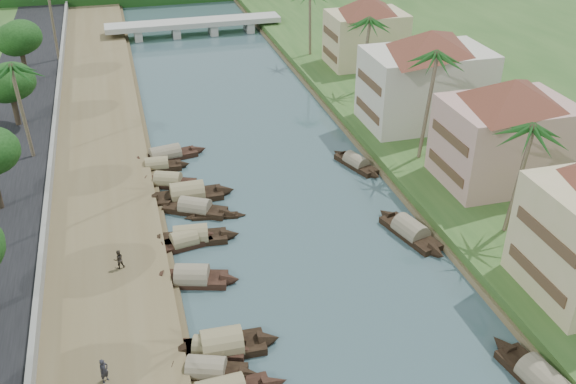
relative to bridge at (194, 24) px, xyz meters
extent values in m
plane|color=#385155|center=(0.00, -72.00, -1.72)|extent=(220.00, 220.00, 0.00)
cube|color=brown|center=(-16.00, -52.00, -1.32)|extent=(10.00, 180.00, 0.80)
cube|color=#2B4E1F|center=(19.00, -52.00, -1.12)|extent=(16.00, 180.00, 1.20)
cube|color=gray|center=(-20.20, -52.00, -0.37)|extent=(0.40, 180.00, 1.10)
cube|color=#A7A79D|center=(0.00, 0.00, 0.28)|extent=(28.00, 4.00, 0.80)
cube|color=#A7A79D|center=(-9.00, 0.00, -0.82)|extent=(1.20, 3.50, 1.80)
cube|color=#A7A79D|center=(-3.00, 0.00, -0.82)|extent=(1.20, 3.50, 1.80)
cube|color=#A7A79D|center=(3.00, 0.00, -0.82)|extent=(1.20, 3.50, 1.80)
cube|color=#A7A79D|center=(9.00, 0.00, -0.82)|extent=(1.20, 3.50, 1.80)
cube|color=#513925|center=(12.95, -74.00, 1.48)|extent=(0.10, 6.40, 0.90)
cube|color=#513925|center=(12.95, -74.00, 4.68)|extent=(0.10, 6.40, 0.90)
cube|color=tan|center=(20.00, -58.00, 3.23)|extent=(11.00, 8.00, 7.50)
pyramid|color=brown|center=(20.00, -58.00, 8.08)|extent=(14.11, 14.11, 2.20)
cube|color=#513925|center=(14.45, -58.00, 1.35)|extent=(0.10, 6.40, 0.90)
cube|color=#513925|center=(14.45, -58.00, 4.35)|extent=(0.10, 6.40, 0.90)
cube|color=beige|center=(19.00, -44.00, 3.48)|extent=(13.00, 8.00, 8.00)
pyramid|color=brown|center=(19.00, -44.00, 8.58)|extent=(15.59, 15.59, 2.20)
cube|color=#513925|center=(12.45, -44.00, 1.48)|extent=(0.10, 6.40, 0.90)
cube|color=#513925|center=(12.45, -44.00, 4.68)|extent=(0.10, 6.40, 0.90)
cube|color=#CEB58A|center=(20.00, -24.00, 2.98)|extent=(10.00, 7.00, 7.00)
pyramid|color=brown|center=(20.00, -24.00, 7.58)|extent=(12.62, 12.62, 2.20)
cube|color=#513925|center=(14.95, -24.00, 1.23)|extent=(0.10, 5.60, 0.90)
cube|color=#513925|center=(14.95, -24.00, 4.03)|extent=(0.10, 5.60, 0.90)
cone|color=black|center=(-6.03, -76.11, -1.44)|extent=(1.81, 1.78, 1.90)
cube|color=black|center=(-9.92, -74.07, -1.52)|extent=(5.29, 3.26, 0.70)
cone|color=black|center=(-7.29, -75.04, -1.44)|extent=(1.86, 1.86, 1.61)
cone|color=black|center=(-12.55, -73.10, -1.44)|extent=(1.86, 1.86, 1.61)
cylinder|color=gray|center=(-9.92, -74.07, -1.14)|extent=(4.20, 2.90, 1.68)
cube|color=black|center=(-9.40, -72.26, -1.52)|extent=(4.78, 2.93, 0.70)
cone|color=black|center=(-7.02, -73.09, -1.44)|extent=(1.69, 1.74, 1.53)
cone|color=black|center=(-11.77, -71.44, -1.44)|extent=(1.69, 1.74, 1.53)
cylinder|color=olive|center=(-9.40, -72.26, -1.14)|extent=(3.79, 2.64, 1.60)
cube|color=black|center=(-8.59, -72.21, -1.52)|extent=(5.68, 2.35, 0.70)
cone|color=black|center=(-5.47, -72.31, -1.44)|extent=(1.73, 2.00, 2.13)
cone|color=black|center=(-11.71, -72.10, -1.44)|extent=(1.73, 2.00, 2.13)
cylinder|color=olive|center=(-8.59, -72.21, -1.14)|extent=(4.36, 2.40, 2.25)
cube|color=black|center=(-9.46, -64.50, -1.52)|extent=(5.54, 3.29, 0.70)
cone|color=black|center=(-6.68, -65.33, -1.44)|extent=(1.94, 2.05, 1.85)
cone|color=black|center=(-12.24, -63.67, -1.44)|extent=(1.94, 2.05, 1.85)
cylinder|color=gray|center=(-9.46, -64.50, -1.14)|extent=(4.38, 3.01, 1.94)
cube|color=black|center=(-8.80, -59.06, -1.52)|extent=(6.03, 2.43, 0.70)
cone|color=black|center=(-5.55, -59.39, -1.44)|extent=(1.85, 1.83, 1.85)
cone|color=black|center=(-12.05, -58.73, -1.44)|extent=(1.85, 1.83, 1.85)
cylinder|color=olive|center=(-8.80, -59.06, -1.14)|extent=(4.66, 2.37, 1.92)
cube|color=black|center=(-9.39, -59.55, -1.52)|extent=(4.59, 2.35, 0.70)
cone|color=black|center=(-6.99, -59.14, -1.44)|extent=(1.52, 1.67, 1.61)
cone|color=black|center=(-11.79, -59.96, -1.44)|extent=(1.52, 1.67, 1.61)
cylinder|color=olive|center=(-9.39, -59.55, -1.14)|extent=(3.59, 2.24, 1.70)
cube|color=black|center=(-7.82, -54.61, -1.52)|extent=(5.73, 4.22, 0.70)
cone|color=black|center=(-5.10, -56.15, -1.44)|extent=(2.14, 2.10, 1.69)
cone|color=black|center=(-10.55, -53.08, -1.44)|extent=(2.14, 2.10, 1.69)
cylinder|color=gray|center=(-7.82, -54.61, -1.14)|extent=(4.60, 3.63, 1.74)
cube|color=black|center=(-9.58, -49.08, -1.52)|extent=(5.35, 3.50, 0.70)
cone|color=black|center=(-6.96, -50.17, -1.44)|extent=(1.94, 1.95, 1.67)
cone|color=black|center=(-12.20, -48.00, -1.44)|extent=(1.94, 1.95, 1.67)
cylinder|color=olive|center=(-9.58, -49.08, -1.14)|extent=(4.27, 3.10, 1.74)
cube|color=black|center=(-8.15, -52.08, -1.52)|extent=(6.39, 2.21, 0.70)
cone|color=black|center=(-4.60, -52.07, -1.44)|extent=(1.86, 1.98, 2.17)
cone|color=black|center=(-11.69, -52.10, -1.44)|extent=(1.86, 1.98, 2.17)
cylinder|color=olive|center=(-8.15, -52.08, -1.14)|extent=(4.88, 2.29, 2.28)
cube|color=black|center=(-9.24, -43.49, -1.52)|extent=(6.64, 2.92, 0.70)
cone|color=black|center=(-5.73, -42.85, -1.44)|extent=(2.07, 1.91, 1.82)
cone|color=black|center=(-12.75, -44.13, -1.44)|extent=(2.07, 1.91, 1.82)
cylinder|color=gray|center=(-9.24, -43.49, -1.14)|extent=(5.16, 2.71, 1.86)
cube|color=black|center=(-10.30, -45.58, -1.52)|extent=(4.81, 1.77, 0.70)
cone|color=black|center=(-7.67, -45.71, -1.44)|extent=(1.43, 1.45, 1.54)
cone|color=black|center=(-12.93, -45.45, -1.44)|extent=(1.43, 1.45, 1.54)
cylinder|color=olive|center=(-10.30, -45.58, -1.14)|extent=(3.69, 1.78, 1.60)
cone|color=black|center=(9.08, -76.88, -1.44)|extent=(2.02, 2.17, 1.95)
cylinder|color=gray|center=(9.69, -80.59, -1.14)|extent=(2.81, 5.43, 2.00)
cube|color=black|center=(8.93, -63.09, -1.52)|extent=(3.42, 6.31, 0.70)
cone|color=black|center=(8.05, -59.86, -1.44)|extent=(2.11, 2.12, 1.91)
cone|color=black|center=(9.80, -66.32, -1.44)|extent=(2.11, 2.12, 1.91)
cylinder|color=gray|center=(8.93, -63.09, -1.14)|extent=(3.12, 4.96, 1.99)
cube|color=black|center=(8.97, -50.19, -1.52)|extent=(3.15, 5.40, 0.70)
cone|color=black|center=(8.00, -47.47, -1.44)|extent=(1.76, 1.84, 1.51)
cone|color=black|center=(9.94, -52.92, -1.44)|extent=(1.76, 1.84, 1.51)
cylinder|color=gray|center=(8.97, -50.19, -1.14)|extent=(2.79, 4.26, 1.55)
cube|color=black|center=(-6.26, -55.90, -1.62)|extent=(4.09, 1.44, 0.35)
cone|color=black|center=(-4.03, -56.26, -1.62)|extent=(1.12, 0.95, 0.80)
cone|color=black|center=(-8.50, -55.54, -1.62)|extent=(1.12, 0.95, 0.80)
cylinder|color=#73664C|center=(16.00, -65.95, 4.11)|extent=(1.17, 0.36, 9.25)
sphere|color=#1E551C|center=(16.00, -65.95, 8.55)|extent=(3.20, 3.20, 3.20)
cylinder|color=#73664C|center=(15.00, -52.04, 4.82)|extent=(1.12, 0.36, 10.69)
sphere|color=#1E551C|center=(15.00, -52.04, 9.95)|extent=(3.20, 3.20, 3.20)
cylinder|color=#73664C|center=(16.00, -33.42, 3.92)|extent=(1.07, 0.36, 8.89)
sphere|color=#1E551C|center=(16.00, -33.42, 8.19)|extent=(3.20, 3.20, 3.20)
cylinder|color=#73664C|center=(-22.00, -42.03, 4.37)|extent=(0.65, 0.36, 9.38)
sphere|color=#1E551C|center=(-22.00, -42.03, 8.87)|extent=(3.20, 3.20, 3.20)
cylinder|color=#73664C|center=(14.00, -18.03, 3.97)|extent=(0.54, 0.36, 9.00)
cylinder|color=#73664C|center=(-20.50, -11.54, 4.60)|extent=(0.52, 0.36, 9.84)
cylinder|color=#413625|center=(-24.00, -33.56, 1.29)|extent=(0.60, 0.60, 3.30)
ellipsoid|color=black|center=(-24.00, -33.56, 4.44)|extent=(4.81, 4.81, 3.96)
cylinder|color=#413625|center=(-24.00, -19.88, 1.58)|extent=(0.60, 0.60, 3.90)
ellipsoid|color=black|center=(-24.00, -19.88, 5.31)|extent=(4.93, 4.93, 4.05)
cylinder|color=#413625|center=(24.00, -41.56, 1.32)|extent=(0.60, 0.60, 3.78)
ellipsoid|color=black|center=(24.00, -41.56, 4.93)|extent=(4.80, 4.80, 3.94)
imported|color=#27262E|center=(-15.93, -73.65, -0.09)|extent=(0.72, 0.70, 1.67)
imported|color=#342C24|center=(-14.59, -62.27, -0.15)|extent=(0.87, 0.74, 1.54)
camera|label=1|loc=(-12.71, -103.30, 28.23)|focal=40.00mm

